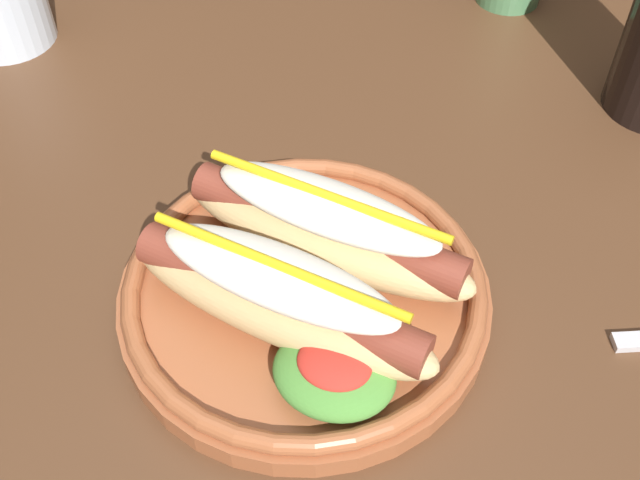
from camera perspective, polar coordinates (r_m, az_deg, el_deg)
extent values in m
cube|color=#51331E|center=(0.61, -3.59, 6.50)|extent=(1.28, 1.03, 0.04)
cylinder|color=#51331E|center=(1.36, -18.40, 11.00)|extent=(0.06, 0.06, 0.70)
cylinder|color=#9E5633|center=(0.48, -1.16, -4.28)|extent=(0.23, 0.23, 0.02)
torus|color=#9E5633|center=(0.47, -1.18, -3.40)|extent=(0.23, 0.23, 0.01)
ellipsoid|color=tan|center=(0.44, -3.04, -4.85)|extent=(0.20, 0.08, 0.04)
cylinder|color=brown|center=(0.44, -3.08, -4.24)|extent=(0.18, 0.05, 0.03)
ellipsoid|color=silver|center=(0.42, -3.18, -2.75)|extent=(0.15, 0.06, 0.02)
cylinder|color=yellow|center=(0.41, -3.24, -1.88)|extent=(0.16, 0.03, 0.01)
ellipsoid|color=tan|center=(0.48, 0.48, 0.33)|extent=(0.20, 0.08, 0.04)
cylinder|color=brown|center=(0.47, 0.48, 0.96)|extent=(0.18, 0.05, 0.03)
ellipsoid|color=silver|center=(0.46, 0.50, 2.50)|extent=(0.15, 0.06, 0.02)
cylinder|color=yellow|center=(0.45, 0.51, 3.38)|extent=(0.16, 0.03, 0.01)
ellipsoid|color=#4C8C38|center=(0.43, 1.08, -9.96)|extent=(0.07, 0.06, 0.02)
ellipsoid|color=red|center=(0.42, 1.10, -9.25)|extent=(0.04, 0.03, 0.01)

